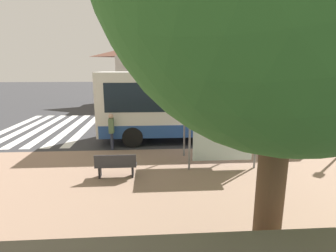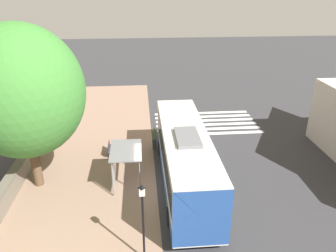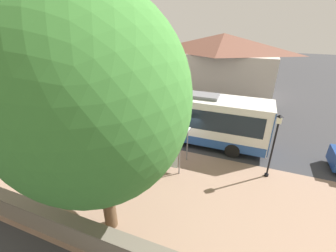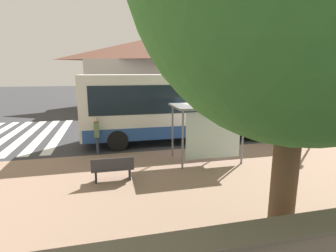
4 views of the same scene
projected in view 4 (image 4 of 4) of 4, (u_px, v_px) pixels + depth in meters
name	position (u px, v px, depth m)	size (l,w,h in m)	color
ground_plane	(202.00, 148.00, 13.11)	(120.00, 120.00, 0.00)	#353538
sidewalk_plaza	(249.00, 185.00, 8.83)	(9.00, 44.00, 0.02)	#937560
crosswalk_stripes	(18.00, 135.00, 15.65)	(9.00, 5.25, 0.01)	silver
background_building	(148.00, 72.00, 27.52)	(7.07, 13.22, 7.03)	beige
bus	(191.00, 105.00, 14.35)	(2.74, 11.53, 3.81)	silver
bus_shelter	(208.00, 115.00, 10.74)	(1.87, 2.84, 2.40)	slate
pedestrian	(97.00, 133.00, 11.87)	(0.34, 0.23, 1.74)	#2D3347
bench	(113.00, 169.00, 9.04)	(0.40, 1.44, 0.88)	#333338
street_lamp_near	(317.00, 99.00, 13.11)	(0.28, 0.28, 4.00)	black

